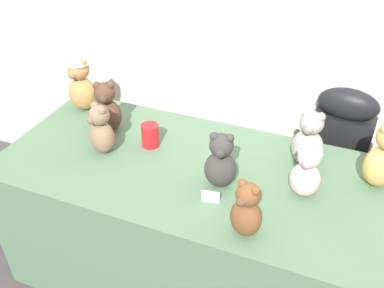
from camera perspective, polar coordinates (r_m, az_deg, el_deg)
The scene contains 11 objects.
display_table at distance 2.02m, azimuth 0.00°, elevation -11.20°, with size 1.69×0.77×0.72m, color #4C6B4C.
instrument_case at distance 2.25m, azimuth 18.78°, elevation -3.53°, with size 0.29×0.15×0.95m.
teddy_bear_mocha at distance 1.85m, azimuth -12.47°, elevation 1.86°, with size 0.16×0.15×0.24m.
teddy_bear_charcoal at distance 1.62m, azimuth 3.98°, elevation -2.50°, with size 0.15×0.13×0.25m.
teddy_bear_blush at distance 1.62m, azimuth 15.63°, elevation -3.29°, with size 0.12×0.11×0.26m.
teddy_bear_ash at distance 1.79m, azimuth 15.83°, elevation 0.57°, with size 0.15×0.13×0.26m.
teddy_bear_chestnut at distance 1.44m, azimuth 7.55°, elevation -9.13°, with size 0.15×0.14×0.23m.
teddy_bear_caramel at distance 2.19m, azimuth -15.20°, elevation 8.39°, with size 0.16×0.14×0.33m.
teddy_bear_cocoa at distance 1.99m, azimuth -11.74°, elevation 4.85°, with size 0.17×0.16×0.26m.
party_cup_red at distance 1.88m, azimuth -5.81°, elevation 1.21°, with size 0.08×0.08×0.11m, color red.
name_card_front_left at distance 1.59m, azimuth 2.60°, elevation -7.31°, with size 0.07×0.01×0.05m, color white.
Camera 1 is at (0.52, -1.04, 1.82)m, focal length 38.49 mm.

